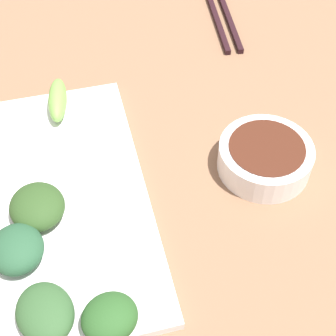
% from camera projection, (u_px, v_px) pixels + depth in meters
% --- Properties ---
extents(tabletop, '(2.10, 2.10, 0.02)m').
position_uv_depth(tabletop, '(160.00, 181.00, 0.61)').
color(tabletop, brown).
rests_on(tabletop, ground).
extents(sauce_bowl, '(0.11, 0.11, 0.04)m').
position_uv_depth(sauce_bowl, '(265.00, 156.00, 0.59)').
color(sauce_bowl, white).
rests_on(sauce_bowl, tabletop).
extents(serving_plate, '(0.18, 0.35, 0.01)m').
position_uv_depth(serving_plate, '(67.00, 199.00, 0.57)').
color(serving_plate, white).
rests_on(serving_plate, tabletop).
extents(broccoli_leafy_0, '(0.07, 0.07, 0.03)m').
position_uv_depth(broccoli_leafy_0, '(37.00, 207.00, 0.54)').
color(broccoli_leafy_0, '#2C4A20').
rests_on(broccoli_leafy_0, serving_plate).
extents(broccoli_leafy_1, '(0.06, 0.06, 0.03)m').
position_uv_depth(broccoli_leafy_1, '(17.00, 249.00, 0.50)').
color(broccoli_leafy_1, '#265033').
rests_on(broccoli_leafy_1, serving_plate).
extents(broccoli_leafy_2, '(0.07, 0.06, 0.03)m').
position_uv_depth(broccoli_leafy_2, '(110.00, 318.00, 0.46)').
color(broccoli_leafy_2, '#275222').
rests_on(broccoli_leafy_2, serving_plate).
extents(broccoli_leafy_3, '(0.07, 0.08, 0.03)m').
position_uv_depth(broccoli_leafy_3, '(45.00, 313.00, 0.46)').
color(broccoli_leafy_3, '#2F542C').
rests_on(broccoli_leafy_3, serving_plate).
extents(broccoli_stalk_4, '(0.03, 0.08, 0.03)m').
position_uv_depth(broccoli_stalk_4, '(58.00, 100.00, 0.64)').
color(broccoli_stalk_4, '#73AD49').
rests_on(broccoli_stalk_4, serving_plate).
extents(chopsticks, '(0.05, 0.23, 0.01)m').
position_uv_depth(chopsticks, '(219.00, 8.00, 0.81)').
color(chopsticks, black).
rests_on(chopsticks, tabletop).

